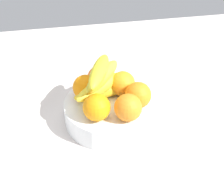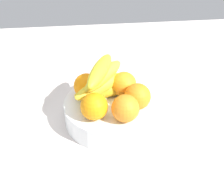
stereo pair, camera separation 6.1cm
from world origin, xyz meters
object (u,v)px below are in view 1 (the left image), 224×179
(orange_center, at_px, (124,83))
(banana_bunch, at_px, (102,81))
(orange_front_right, at_px, (138,95))
(orange_top_stack, at_px, (97,107))
(fruit_bowl, at_px, (112,110))
(orange_front_left, at_px, (128,108))
(orange_back_right, at_px, (85,87))
(orange_back_left, at_px, (99,78))

(orange_center, distance_m, banana_bunch, 0.07)
(orange_front_right, bearing_deg, orange_top_stack, 14.47)
(fruit_bowl, xyz_separation_m, orange_front_left, (-0.02, 0.08, 0.06))
(banana_bunch, bearing_deg, orange_back_right, -9.55)
(orange_front_left, distance_m, orange_top_stack, 0.08)
(orange_back_right, distance_m, orange_top_stack, 0.09)
(orange_front_right, relative_size, orange_center, 1.00)
(banana_bunch, bearing_deg, orange_back_left, -91.33)
(fruit_bowl, distance_m, orange_top_stack, 0.10)
(fruit_bowl, relative_size, banana_bunch, 1.46)
(orange_back_left, bearing_deg, fruit_bowl, 107.44)
(fruit_bowl, bearing_deg, orange_top_stack, 49.73)
(orange_back_right, height_order, orange_top_stack, same)
(orange_back_right, bearing_deg, orange_front_right, 153.95)
(fruit_bowl, xyz_separation_m, banana_bunch, (0.02, -0.03, 0.08))
(fruit_bowl, relative_size, orange_back_left, 3.77)
(fruit_bowl, bearing_deg, orange_back_left, -72.56)
(orange_back_left, relative_size, banana_bunch, 0.39)
(orange_front_left, bearing_deg, banana_bunch, -64.93)
(fruit_bowl, bearing_deg, banana_bunch, -47.22)
(orange_front_left, distance_m, banana_bunch, 0.11)
(fruit_bowl, height_order, orange_center, orange_center)
(orange_front_left, relative_size, orange_back_left, 1.00)
(orange_center, relative_size, banana_bunch, 0.39)
(orange_front_right, xyz_separation_m, banana_bunch, (0.09, -0.06, 0.02))
(orange_front_left, bearing_deg, orange_center, -98.61)
(orange_center, xyz_separation_m, banana_bunch, (0.06, 0.00, 0.02))
(orange_front_right, distance_m, orange_center, 0.06)
(orange_center, relative_size, orange_back_right, 1.00)
(orange_center, xyz_separation_m, orange_top_stack, (0.09, 0.09, 0.00))
(banana_bunch, bearing_deg, orange_front_left, 115.07)
(orange_back_left, bearing_deg, orange_back_right, 40.96)
(orange_front_right, height_order, orange_center, same)
(orange_back_left, relative_size, orange_top_stack, 1.00)
(orange_front_right, bearing_deg, orange_back_right, -26.05)
(orange_front_left, xyz_separation_m, orange_center, (-0.02, -0.11, 0.00))
(orange_top_stack, height_order, banana_bunch, banana_bunch)
(orange_center, bearing_deg, orange_front_left, 81.39)
(orange_back_right, bearing_deg, orange_top_stack, 99.50)
(orange_back_right, height_order, banana_bunch, banana_bunch)
(orange_back_left, distance_m, orange_top_stack, 0.13)
(orange_front_left, height_order, orange_center, same)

